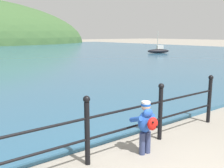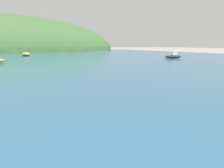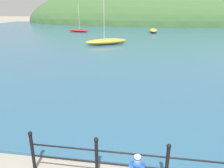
% 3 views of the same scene
% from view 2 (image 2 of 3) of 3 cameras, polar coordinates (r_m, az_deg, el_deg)
% --- Properties ---
extents(water, '(80.00, 60.00, 0.10)m').
position_cam_2_polar(water, '(31.22, -27.88, 7.50)').
color(water, '#2D5B7A').
rests_on(water, ground).
extents(far_hillside, '(72.57, 39.92, 21.95)m').
position_cam_2_polar(far_hillside, '(65.20, -30.57, 9.21)').
color(far_hillside, '#3D6033').
rests_on(far_hillside, ground).
extents(boat_green_fishing, '(1.48, 3.89, 0.63)m').
position_cam_2_polar(boat_green_fishing, '(36.23, -26.32, 8.79)').
color(boat_green_fishing, gold).
rests_on(boat_green_fishing, water).
extents(boat_twin_mast, '(2.59, 1.81, 2.48)m').
position_cam_2_polar(boat_twin_mast, '(27.96, 19.34, 8.52)').
color(boat_twin_mast, black).
rests_on(boat_twin_mast, water).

